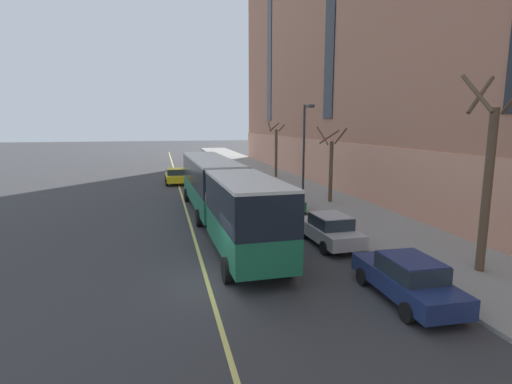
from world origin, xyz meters
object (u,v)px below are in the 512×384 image
Objects in this scene: parked_car_green_0 at (243,175)px; street_tree_mid_block at (488,176)px; street_tree_far_uptown at (331,165)px; street_lamp at (305,145)px; parked_car_navy_2 at (407,278)px; taxi_cab at (175,176)px; street_tree_far_downtown at (276,149)px; parked_car_silver_3 at (329,229)px; parked_car_green_1 at (284,200)px; city_bus at (220,190)px.

parked_car_green_0 is 0.60× the size of street_tree_mid_block.
street_lamp is (-2.51, -1.21, 1.53)m from street_tree_far_uptown.
taxi_cab is (-6.67, 29.04, -0.00)m from parked_car_navy_2.
street_tree_far_downtown is (0.00, 29.42, -0.75)m from street_tree_mid_block.
parked_car_navy_2 and parked_car_silver_3 have the same top height.
parked_car_navy_2 is at bearing -90.02° from parked_car_green_0.
street_tree_mid_block reaches higher than street_lamp.
parked_car_navy_2 is at bearing -160.53° from street_tree_mid_block.
parked_car_green_1 is at bearing -65.17° from taxi_cab.
parked_car_silver_3 and taxi_cab have the same top height.
parked_car_green_1 is 0.97× the size of taxi_cab.
parked_car_green_0 and parked_car_navy_2 have the same top height.
parked_car_silver_3 is 0.66× the size of street_lamp.
city_bus is 4.79× the size of parked_car_green_1.
city_bus is at bearing -151.94° from street_tree_far_uptown.
parked_car_navy_2 is 6.55m from parked_car_silver_3.
street_lamp reaches higher than parked_car_green_0.
street_lamp is (6.51, 3.61, 2.34)m from city_bus.
city_bus is 5.82m from parked_car_green_1.
street_lamp is at bearing 100.47° from street_tree_mid_block.
city_bus is 21.52m from street_tree_far_downtown.
city_bus is 4.27× the size of parked_car_silver_3.
street_tree_far_uptown is at bearing 66.08° from parked_car_silver_3.
street_lamp reaches higher than street_tree_far_downtown.
parked_car_navy_2 is 16.94m from street_tree_far_uptown.
city_bus is 3.59× the size of street_tree_far_uptown.
street_tree_mid_block reaches higher than city_bus.
parked_car_green_0 is 28.14m from parked_car_navy_2.
street_tree_far_uptown is 3.18m from street_lamp.
street_tree_far_downtown reaches higher than parked_car_navy_2.
parked_car_green_0 is at bearing 90.00° from parked_car_silver_3.
street_tree_far_uptown is at bearing 75.14° from parked_car_navy_2.
street_tree_mid_block is at bearing -49.59° from parked_car_silver_3.
parked_car_silver_3 is at bearing -113.92° from street_tree_far_uptown.
street_tree_far_downtown is at bearing 75.82° from parked_car_green_1.
city_bus is 4.64× the size of taxi_cab.
parked_car_green_0 is 0.82× the size of street_tree_far_uptown.
parked_car_green_1 and taxi_cab have the same top height.
street_tree_far_downtown is (-0.01, 14.70, 0.24)m from street_tree_far_uptown.
parked_car_navy_2 is 0.63× the size of street_tree_mid_block.
parked_car_green_0 is 0.98× the size of parked_car_silver_3.
parked_car_silver_3 is 1.09× the size of taxi_cab.
street_tree_mid_block is (4.28, -5.03, 3.16)m from parked_car_silver_3.
parked_car_green_0 is at bearing 109.87° from street_tree_far_uptown.
parked_car_green_0 is 1.06× the size of taxi_cab.
parked_car_silver_3 is (4.73, -4.88, -1.35)m from city_bus.
street_tree_far_downtown reaches higher than city_bus.
street_lamp is at bearing 21.26° from parked_car_green_1.
street_tree_mid_block is 29.43m from street_tree_far_downtown.
city_bus is 10.26m from street_tree_far_uptown.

